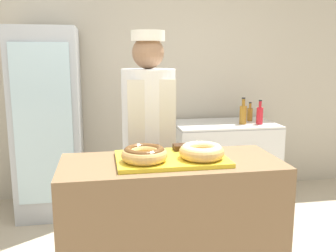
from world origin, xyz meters
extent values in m
cube|color=#BCB29E|center=(0.00, 2.13, 1.35)|extent=(8.00, 0.06, 2.70)
cube|color=brown|center=(0.00, 0.00, 0.48)|extent=(1.24, 0.54, 0.96)
cube|color=yellow|center=(0.00, 0.00, 0.97)|extent=(0.61, 0.40, 0.02)
torus|color=tan|center=(-0.16, -0.06, 1.02)|extent=(0.25, 0.25, 0.07)
torus|color=brown|center=(-0.16, -0.06, 1.04)|extent=(0.22, 0.22, 0.04)
torus|color=tan|center=(0.16, -0.06, 1.02)|extent=(0.25, 0.25, 0.07)
torus|color=beige|center=(0.16, -0.06, 1.04)|extent=(0.22, 0.22, 0.04)
cube|color=#382111|center=(-0.08, 0.14, 1.00)|extent=(0.08, 0.08, 0.03)
cube|color=#382111|center=(0.08, 0.14, 1.00)|extent=(0.08, 0.08, 0.03)
cylinder|color=#4C4C51|center=(-0.04, 0.64, 0.41)|extent=(0.28, 0.28, 0.83)
cylinder|color=white|center=(-0.04, 0.64, 1.14)|extent=(0.38, 0.38, 0.62)
cube|color=silver|center=(-0.04, 0.47, 0.73)|extent=(0.32, 0.02, 1.30)
sphere|color=#936B4C|center=(-0.04, 0.64, 1.56)|extent=(0.22, 0.22, 0.22)
cylinder|color=white|center=(-0.04, 0.64, 1.67)|extent=(0.24, 0.24, 0.07)
cube|color=#ADB2B7|center=(-0.88, 1.73, 0.90)|extent=(0.61, 0.68, 1.80)
cube|color=silver|center=(-0.88, 1.38, 0.93)|extent=(0.50, 0.02, 1.44)
cube|color=silver|center=(0.91, 1.73, 0.42)|extent=(1.06, 0.64, 0.84)
cube|color=gray|center=(0.91, 1.73, 0.82)|extent=(1.06, 0.64, 0.01)
cylinder|color=red|center=(1.24, 1.60, 0.92)|extent=(0.07, 0.07, 0.17)
cylinder|color=red|center=(1.24, 1.60, 1.04)|extent=(0.03, 0.03, 0.07)
cylinder|color=black|center=(1.24, 1.60, 1.08)|extent=(0.03, 0.03, 0.01)
cylinder|color=#99661E|center=(1.21, 1.81, 0.91)|extent=(0.06, 0.06, 0.14)
cylinder|color=#99661E|center=(1.21, 1.81, 1.00)|extent=(0.03, 0.03, 0.05)
cylinder|color=black|center=(1.21, 1.81, 1.03)|extent=(0.03, 0.03, 0.01)
cylinder|color=#99661E|center=(1.07, 1.64, 0.93)|extent=(0.07, 0.07, 0.19)
cylinder|color=#99661E|center=(1.07, 1.64, 1.06)|extent=(0.03, 0.03, 0.07)
cylinder|color=black|center=(1.07, 1.64, 1.11)|extent=(0.04, 0.04, 0.01)
camera|label=1|loc=(-0.38, -1.99, 1.55)|focal=40.00mm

